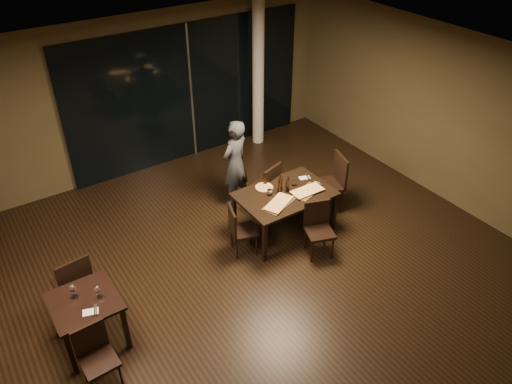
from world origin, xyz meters
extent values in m
plane|color=black|center=(0.00, 0.00, 0.00)|extent=(8.00, 8.00, 0.00)
cube|color=#473F26|center=(0.00, 4.05, 1.50)|extent=(8.00, 0.10, 3.00)
cube|color=#473F26|center=(4.05, 0.00, 1.50)|extent=(0.10, 8.00, 3.00)
cube|color=silver|center=(0.00, 0.00, 3.02)|extent=(8.00, 8.00, 0.04)
cube|color=black|center=(1.00, 3.96, 1.35)|extent=(5.00, 0.06, 2.70)
cylinder|color=silver|center=(2.40, 3.65, 1.50)|extent=(0.24, 0.24, 3.00)
cube|color=black|center=(1.00, 0.80, 0.73)|extent=(1.50, 1.00, 0.04)
cube|color=black|center=(0.31, 0.36, 0.35)|extent=(0.06, 0.06, 0.71)
cube|color=black|center=(1.69, 0.36, 0.35)|extent=(0.06, 0.06, 0.71)
cube|color=black|center=(0.31, 1.24, 0.35)|extent=(0.06, 0.06, 0.71)
cube|color=black|center=(1.69, 1.24, 0.35)|extent=(0.06, 0.06, 0.71)
cube|color=black|center=(-2.40, 0.30, 0.73)|extent=(0.80, 0.80, 0.04)
cube|color=black|center=(-2.74, -0.04, 0.35)|extent=(0.06, 0.06, 0.71)
cube|color=black|center=(-2.06, -0.04, 0.35)|extent=(0.06, 0.06, 0.71)
cube|color=black|center=(-2.74, 0.64, 0.35)|extent=(0.06, 0.06, 0.71)
cube|color=black|center=(-2.06, 0.64, 0.35)|extent=(0.06, 0.06, 0.71)
cube|color=black|center=(1.02, 1.45, 0.46)|extent=(0.57, 0.57, 0.05)
cylinder|color=black|center=(1.13, 1.68, 0.23)|extent=(0.04, 0.04, 0.46)
cylinder|color=black|center=(0.78, 1.57, 0.23)|extent=(0.04, 0.04, 0.46)
cylinder|color=black|center=(1.25, 1.33, 0.23)|extent=(0.04, 0.04, 0.46)
cylinder|color=black|center=(0.90, 1.21, 0.23)|extent=(0.04, 0.04, 0.46)
cube|color=black|center=(1.08, 1.25, 0.72)|extent=(0.44, 0.18, 0.52)
cube|color=black|center=(1.11, 0.03, 0.42)|extent=(0.52, 0.52, 0.05)
cylinder|color=black|center=(0.90, -0.07, 0.21)|extent=(0.03, 0.03, 0.42)
cylinder|color=black|center=(1.21, -0.18, 0.21)|extent=(0.03, 0.03, 0.42)
cylinder|color=black|center=(1.01, 0.25, 0.21)|extent=(0.03, 0.03, 0.42)
cylinder|color=black|center=(1.32, 0.13, 0.21)|extent=(0.03, 0.03, 0.42)
cube|color=black|center=(1.17, 0.21, 0.65)|extent=(0.40, 0.17, 0.46)
cube|color=black|center=(0.17, 0.73, 0.40)|extent=(0.48, 0.48, 0.04)
cylinder|color=black|center=(0.28, 0.54, 0.20)|extent=(0.03, 0.03, 0.40)
cylinder|color=black|center=(0.37, 0.84, 0.20)|extent=(0.03, 0.03, 0.40)
cylinder|color=black|center=(-0.03, 0.63, 0.20)|extent=(0.03, 0.03, 0.40)
cylinder|color=black|center=(0.07, 0.93, 0.20)|extent=(0.03, 0.03, 0.40)
cube|color=black|center=(0.00, 0.78, 0.62)|extent=(0.15, 0.38, 0.44)
cube|color=black|center=(1.99, 0.89, 0.49)|extent=(0.60, 0.60, 0.05)
cylinder|color=black|center=(1.86, 1.13, 0.25)|extent=(0.04, 0.04, 0.49)
cylinder|color=black|center=(1.74, 0.75, 0.25)|extent=(0.04, 0.04, 0.49)
cylinder|color=black|center=(2.23, 1.02, 0.25)|extent=(0.04, 0.04, 0.49)
cylinder|color=black|center=(2.12, 0.64, 0.25)|extent=(0.04, 0.04, 0.49)
cube|color=black|center=(2.20, 0.83, 0.77)|extent=(0.18, 0.47, 0.55)
cube|color=black|center=(-2.38, 1.01, 0.46)|extent=(0.50, 0.50, 0.05)
cylinder|color=black|center=(-2.22, 1.21, 0.23)|extent=(0.04, 0.04, 0.46)
cylinder|color=black|center=(-2.58, 1.17, 0.23)|extent=(0.04, 0.04, 0.46)
cylinder|color=black|center=(-2.18, 0.84, 0.23)|extent=(0.04, 0.04, 0.46)
cylinder|color=black|center=(-2.54, 0.80, 0.23)|extent=(0.04, 0.04, 0.46)
cube|color=black|center=(-2.36, 0.80, 0.72)|extent=(0.45, 0.09, 0.51)
cube|color=black|center=(-2.50, -0.37, 0.40)|extent=(0.41, 0.41, 0.04)
cylinder|color=black|center=(-2.34, -0.53, 0.20)|extent=(0.03, 0.03, 0.40)
cylinder|color=black|center=(-2.67, -0.22, 0.20)|extent=(0.03, 0.03, 0.40)
cylinder|color=black|center=(-2.35, -0.21, 0.20)|extent=(0.03, 0.03, 0.40)
cube|color=black|center=(-2.51, -0.19, 0.62)|extent=(0.39, 0.05, 0.45)
imported|color=#323437|center=(0.79, 1.97, 0.80)|extent=(0.63, 0.53, 1.60)
cube|color=#482F17|center=(0.74, 0.61, 0.76)|extent=(0.62, 0.46, 0.01)
cube|color=#4D2E18|center=(1.32, 0.63, 0.76)|extent=(0.58, 0.42, 0.01)
cylinder|color=#AF3C13|center=(0.81, 1.11, 0.76)|extent=(0.28, 0.28, 0.01)
cylinder|color=white|center=(0.77, 0.90, 0.80)|extent=(0.08, 0.08, 0.10)
cylinder|color=white|center=(1.26, 0.91, 0.80)|extent=(0.08, 0.08, 0.09)
cube|color=silver|center=(1.54, 0.72, 0.76)|extent=(0.20, 0.16, 0.01)
cube|color=silver|center=(1.54, 0.98, 0.76)|extent=(0.20, 0.16, 0.01)
cube|color=white|center=(-2.39, 0.06, 0.76)|extent=(0.21, 0.16, 0.01)
camera|label=1|loc=(-3.02, -4.40, 5.23)|focal=35.00mm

